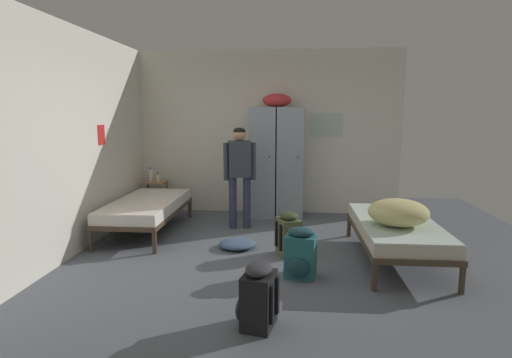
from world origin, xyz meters
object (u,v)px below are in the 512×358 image
object	(u,v)px
bed_right	(396,229)
bedding_heap	(398,212)
backpack_black	(258,297)
locker_bank	(276,160)
person_traveler	(240,168)
shelf_unit	(155,194)
lotion_bottle	(158,178)
backpack_teal	(300,254)
clothes_pile_denim	(237,244)
backpack_olive	(289,234)
bed_left_rear	(147,207)
water_bottle	(151,175)

from	to	relation	value
bed_right	bedding_heap	distance (m)	0.34
bedding_heap	backpack_black	size ratio (longest dim) A/B	1.22
locker_bank	person_traveler	xyz separation A→B (m)	(-0.53, -0.80, -0.04)
shelf_unit	lotion_bottle	size ratio (longest dim) A/B	3.45
shelf_unit	backpack_teal	distance (m)	3.64
person_traveler	backpack_teal	world-z (taller)	person_traveler
person_traveler	clothes_pile_denim	size ratio (longest dim) A/B	3.20
person_traveler	backpack_olive	xyz separation A→B (m)	(0.76, -1.15, -0.67)
locker_bank	bedding_heap	xyz separation A→B (m)	(1.47, -2.25, -0.33)
bed_right	bed_left_rear	world-z (taller)	same
person_traveler	clothes_pile_denim	bearing A→B (deg)	-85.13
shelf_unit	locker_bank	bearing A→B (deg)	-0.25
backpack_olive	person_traveler	bearing A→B (deg)	123.66
bed_right	bedding_heap	size ratio (longest dim) A/B	2.82
bed_right	water_bottle	bearing A→B (deg)	150.99
backpack_olive	backpack_teal	bearing A→B (deg)	-80.25
shelf_unit	backpack_black	size ratio (longest dim) A/B	1.04
bedding_heap	water_bottle	size ratio (longest dim) A/B	2.78
backpack_olive	backpack_black	bearing A→B (deg)	-98.03
bed_right	person_traveler	distance (m)	2.44
water_bottle	clothes_pile_denim	size ratio (longest dim) A/B	0.50
backpack_teal	locker_bank	bearing A→B (deg)	97.68
backpack_teal	clothes_pile_denim	bearing A→B (deg)	131.75
bedding_heap	person_traveler	distance (m)	2.48
bed_right	bed_left_rear	size ratio (longest dim) A/B	1.00
shelf_unit	backpack_olive	world-z (taller)	shelf_unit
person_traveler	backpack_olive	size ratio (longest dim) A/B	2.80
person_traveler	clothes_pile_denim	distance (m)	1.29
shelf_unit	bed_right	size ratio (longest dim) A/B	0.30
bed_right	bedding_heap	xyz separation A→B (m)	(-0.04, -0.22, 0.26)
locker_bank	water_bottle	bearing A→B (deg)	179.24
shelf_unit	person_traveler	distance (m)	1.89
lotion_bottle	backpack_teal	world-z (taller)	lotion_bottle
water_bottle	locker_bank	bearing A→B (deg)	-0.76
backpack_olive	clothes_pile_denim	xyz separation A→B (m)	(-0.68, 0.19, -0.20)
bed_right	lotion_bottle	world-z (taller)	lotion_bottle
shelf_unit	backpack_olive	xyz separation A→B (m)	(2.36, -1.96, -0.09)
bedding_heap	backpack_olive	world-z (taller)	bedding_heap
shelf_unit	backpack_black	world-z (taller)	shelf_unit
shelf_unit	lotion_bottle	world-z (taller)	lotion_bottle
bed_right	shelf_unit	bearing A→B (deg)	150.69
locker_bank	backpack_teal	size ratio (longest dim) A/B	3.76
bed_right	backpack_black	bearing A→B (deg)	-131.77
bedding_heap	clothes_pile_denim	xyz separation A→B (m)	(-1.91, 0.49, -0.58)
clothes_pile_denim	bedding_heap	bearing A→B (deg)	-14.51
water_bottle	backpack_olive	bearing A→B (deg)	-39.01
bed_left_rear	backpack_teal	size ratio (longest dim) A/B	3.45
locker_bank	backpack_olive	bearing A→B (deg)	-83.07
backpack_teal	bed_left_rear	bearing A→B (deg)	145.85
locker_bank	lotion_bottle	size ratio (longest dim) A/B	12.52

